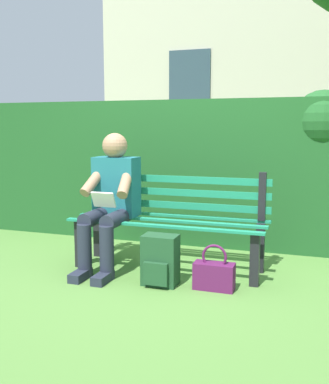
{
  "coord_description": "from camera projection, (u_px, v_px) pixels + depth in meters",
  "views": [
    {
      "loc": [
        -1.16,
        3.53,
        1.22
      ],
      "look_at": [
        0.0,
        0.1,
        0.69
      ],
      "focal_mm": 41.59,
      "sensor_mm": 36.0,
      "label": 1
    }
  ],
  "objects": [
    {
      "name": "building_facade",
      "position": [
        295.0,
        2.0,
        9.9
      ],
      "size": [
        8.04,
        2.95,
        7.97
      ],
      "color": "beige",
      "rests_on": "ground"
    },
    {
      "name": "handbag",
      "position": [
        214.0,
        275.0,
        3.36
      ],
      "size": [
        0.31,
        0.14,
        0.35
      ],
      "color": "#59194C",
      "rests_on": "ground"
    },
    {
      "name": "person_seated",
      "position": [
        111.0,
        198.0,
        3.82
      ],
      "size": [
        0.44,
        0.73,
        1.17
      ],
      "color": "#1E6672",
      "rests_on": "ground"
    },
    {
      "name": "ground",
      "position": [
        168.0,
        269.0,
        3.85
      ],
      "size": [
        60.0,
        60.0,
        0.0
      ],
      "primitive_type": "plane",
      "color": "#517F38"
    },
    {
      "name": "hedge_backdrop",
      "position": [
        189.0,
        167.0,
        4.83
      ],
      "size": [
        4.59,
        0.74,
        1.57
      ],
      "color": "#1E5123",
      "rests_on": "ground"
    },
    {
      "name": "park_bench",
      "position": [
        171.0,
        218.0,
        3.86
      ],
      "size": [
        1.68,
        0.51,
        0.85
      ],
      "color": "black",
      "rests_on": "ground"
    },
    {
      "name": "backpack",
      "position": [
        160.0,
        261.0,
        3.44
      ],
      "size": [
        0.27,
        0.25,
        0.39
      ],
      "color": "#1E4728",
      "rests_on": "ground"
    }
  ]
}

